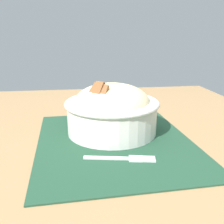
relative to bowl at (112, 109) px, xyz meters
The scene contains 4 objects.
table 0.15m from the bowl, ahead, with size 1.22×0.96×0.72m.
placemat 0.08m from the bowl, ahead, with size 0.40×0.33×0.00m, color #1E422D.
bowl is the anchor object (origin of this frame).
fork 0.15m from the bowl, ahead, with size 0.04×0.14×0.00m.
Camera 1 is at (0.49, -0.07, 0.95)m, focal length 41.76 mm.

